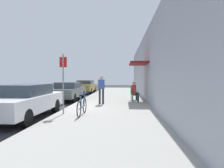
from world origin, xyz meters
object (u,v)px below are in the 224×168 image
at_px(bicycle_0, 82,107).
at_px(pedestrian_standing, 101,87).
at_px(parking_meter, 81,91).
at_px(street_sign, 63,79).
at_px(seated_patron_1, 134,90).
at_px(parked_car_1, 68,91).
at_px(cafe_chair_1, 133,93).
at_px(seated_patron_0, 135,91).
at_px(cafe_chair_0, 134,94).
at_px(parked_car_2, 85,86).
at_px(parked_car_0, 25,101).

xyz_separation_m(bicycle_0, pedestrian_standing, (0.43, 3.23, 0.64)).
distance_m(parking_meter, street_sign, 3.11).
xyz_separation_m(bicycle_0, seated_patron_1, (2.48, 5.30, 0.34)).
xyz_separation_m(parked_car_1, cafe_chair_1, (4.79, -0.53, -0.08)).
height_order(seated_patron_0, pedestrian_standing, pedestrian_standing).
bearing_deg(cafe_chair_0, bicycle_0, -118.55).
bearing_deg(cafe_chair_1, bicycle_0, -114.68).
distance_m(parking_meter, cafe_chair_1, 3.85).
height_order(seated_patron_0, seated_patron_1, same).
distance_m(parking_meter, seated_patron_0, 3.52).
relative_size(parked_car_2, parking_meter, 3.33).
distance_m(parking_meter, pedestrian_standing, 1.27).
relative_size(seated_patron_0, pedestrian_standing, 0.76).
xyz_separation_m(parked_car_1, street_sign, (1.50, -5.60, 0.93)).
xyz_separation_m(seated_patron_0, cafe_chair_1, (-0.06, 0.83, -0.19)).
bearing_deg(cafe_chair_1, parking_meter, -147.66).
height_order(parking_meter, seated_patron_0, parking_meter).
bearing_deg(bicycle_0, cafe_chair_1, 65.32).
bearing_deg(cafe_chair_0, parking_meter, -159.24).
bearing_deg(parked_car_0, parking_meter, 65.68).
bearing_deg(parked_car_0, parked_car_1, 90.00).
bearing_deg(seated_patron_0, seated_patron_1, 89.95).
xyz_separation_m(parked_car_1, seated_patron_1, (4.85, -0.51, 0.11)).
bearing_deg(parked_car_0, cafe_chair_0, 44.21).
bearing_deg(parking_meter, bicycle_0, -75.81).
distance_m(seated_patron_1, pedestrian_standing, 2.93).
xyz_separation_m(parking_meter, cafe_chair_1, (3.24, 2.05, -0.26)).
relative_size(parked_car_2, seated_patron_1, 3.41).
bearing_deg(seated_patron_1, street_sign, -123.35).
relative_size(cafe_chair_1, pedestrian_standing, 0.51).
xyz_separation_m(street_sign, cafe_chair_0, (3.29, 4.24, -1.02)).
distance_m(parked_car_0, seated_patron_0, 6.72).
relative_size(bicycle_0, seated_patron_0, 1.33).
xyz_separation_m(parking_meter, pedestrian_standing, (1.24, 0.00, 0.23)).
distance_m(bicycle_0, seated_patron_0, 5.10).
relative_size(street_sign, cafe_chair_0, 2.99).
height_order(parked_car_2, seated_patron_1, seated_patron_1).
bearing_deg(parking_meter, seated_patron_1, 32.12).
xyz_separation_m(parked_car_1, pedestrian_standing, (2.79, -2.58, 0.41)).
bearing_deg(seated_patron_0, cafe_chair_0, 170.48).
xyz_separation_m(bicycle_0, cafe_chair_1, (2.43, 5.28, 0.14)).
height_order(street_sign, seated_patron_0, street_sign).
height_order(cafe_chair_0, seated_patron_1, seated_patron_1).
bearing_deg(seated_patron_1, parked_car_0, -131.39).
bearing_deg(seated_patron_0, pedestrian_standing, -149.36).
bearing_deg(seated_patron_0, street_sign, -128.33).
bearing_deg(parked_car_1, seated_patron_1, -6.04).
height_order(parked_car_1, seated_patron_1, seated_patron_1).
bearing_deg(parking_meter, pedestrian_standing, 0.07).
bearing_deg(parked_car_1, parked_car_2, 90.00).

